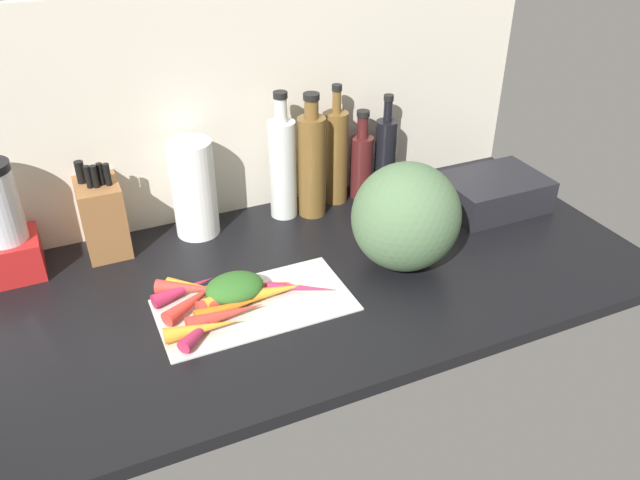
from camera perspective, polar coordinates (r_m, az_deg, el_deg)
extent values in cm
cube|color=black|center=(154.60, -2.00, -3.60)|extent=(170.00, 80.00, 3.00)
cube|color=beige|center=(172.51, -7.20, 11.90)|extent=(170.00, 3.00, 60.00)
cube|color=beige|center=(144.40, -5.85, -5.74)|extent=(43.26, 22.87, 0.80)
cone|color=#B2264C|center=(147.93, -12.08, -4.35)|extent=(15.37, 6.82, 3.29)
cone|color=orange|center=(140.82, -8.03, -5.97)|extent=(16.04, 4.12, 3.32)
cone|color=red|center=(144.33, -11.08, -5.20)|extent=(16.77, 12.16, 3.49)
cone|color=red|center=(142.86, -8.55, -5.35)|extent=(12.88, 4.87, 3.52)
cone|color=red|center=(147.75, -11.30, -4.27)|extent=(16.53, 11.28, 3.44)
cone|color=orange|center=(135.99, -10.48, -7.78)|extent=(16.11, 4.85, 3.48)
cone|color=orange|center=(148.44, -11.22, -4.14)|extent=(12.25, 10.00, 3.14)
cone|color=orange|center=(145.05, -7.48, -4.62)|extent=(16.92, 7.78, 3.44)
cone|color=red|center=(147.36, -5.25, -4.06)|extent=(14.70, 5.75, 2.41)
cone|color=red|center=(138.84, -8.41, -6.60)|extent=(17.30, 3.74, 3.47)
cone|color=#B2264C|center=(146.26, -1.54, -4.30)|extent=(15.13, 9.80, 2.08)
cone|color=#B2264C|center=(136.46, -10.42, -7.70)|extent=(12.68, 11.39, 3.13)
cone|color=orange|center=(145.09, -3.76, -4.49)|extent=(12.79, 3.78, 2.96)
ellipsoid|color=#2D6023|center=(144.56, -7.64, -4.24)|extent=(13.29, 10.23, 5.62)
ellipsoid|color=#4C6B47|center=(152.27, 7.71, 2.07)|extent=(26.35, 25.17, 26.43)
cube|color=brown|center=(167.18, -18.85, 1.92)|extent=(10.17, 13.81, 18.87)
cylinder|color=black|center=(163.47, -20.65, 5.71)|extent=(2.19, 2.19, 5.50)
cylinder|color=black|center=(160.34, -20.02, 5.33)|extent=(1.54, 1.54, 5.50)
cylinder|color=black|center=(160.02, -19.50, 5.38)|extent=(1.64, 1.64, 5.50)
cylinder|color=black|center=(160.84, -19.04, 5.60)|extent=(1.49, 1.49, 5.50)
cylinder|color=black|center=(160.09, -18.49, 5.58)|extent=(1.56, 1.56, 5.50)
cube|color=red|center=(168.33, -25.83, -1.34)|extent=(13.30, 13.30, 9.69)
cylinder|color=white|center=(167.45, -11.22, 4.52)|extent=(11.34, 11.34, 25.90)
cylinder|color=silver|center=(172.96, -3.35, 6.29)|extent=(7.44, 7.44, 27.35)
cylinder|color=silver|center=(166.41, -3.53, 11.53)|extent=(3.23, 3.23, 6.38)
cylinder|color=black|center=(165.08, -3.58, 12.83)|extent=(3.72, 3.72, 1.60)
cylinder|color=brown|center=(173.17, -0.74, 6.52)|extent=(7.56, 7.56, 28.12)
cylinder|color=brown|center=(166.79, -0.77, 11.66)|extent=(3.72, 3.72, 4.97)
cylinder|color=black|center=(165.69, -0.78, 12.73)|extent=(4.28, 4.28, 1.60)
cylinder|color=brown|center=(180.50, 1.43, 7.35)|extent=(6.63, 6.63, 26.70)
cylinder|color=brown|center=(174.36, 1.51, 12.27)|extent=(2.40, 2.40, 6.12)
cylinder|color=black|center=(173.11, 1.53, 13.47)|extent=(2.76, 2.76, 1.60)
cylinder|color=#471919|center=(185.55, 3.71, 6.54)|extent=(6.53, 6.53, 18.09)
cylinder|color=#471919|center=(180.70, 3.84, 10.04)|extent=(3.16, 3.16, 6.32)
cylinder|color=black|center=(179.28, 3.89, 11.22)|extent=(3.63, 3.63, 1.60)
cylinder|color=black|center=(188.33, 5.86, 7.44)|extent=(6.32, 6.32, 21.73)
cylinder|color=black|center=(183.08, 6.10, 11.41)|extent=(2.44, 2.44, 6.08)
cylinder|color=black|center=(181.79, 6.17, 12.54)|extent=(2.81, 2.81, 1.60)
cube|color=black|center=(187.19, 15.19, 4.14)|extent=(28.17, 20.43, 9.13)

